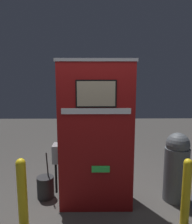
{
  "coord_description": "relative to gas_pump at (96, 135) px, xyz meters",
  "views": [
    {
      "loc": [
        -0.03,
        -2.82,
        1.89
      ],
      "look_at": [
        0.0,
        0.12,
        1.41
      ],
      "focal_mm": 35.0,
      "sensor_mm": 36.0,
      "label": 1
    }
  ],
  "objects": [
    {
      "name": "ground_plane",
      "position": [
        0.0,
        -0.24,
        -1.06
      ],
      "size": [
        14.0,
        14.0,
        0.0
      ],
      "primitive_type": "plane",
      "color": "#423F3D"
    },
    {
      "name": "safety_bollard",
      "position": [
        -0.92,
        -0.53,
        -0.59
      ],
      "size": [
        0.12,
        0.12,
        0.91
      ],
      "color": "yellow",
      "rests_on": "ground_plane"
    },
    {
      "name": "safety_bollard_far",
      "position": [
        1.14,
        -0.5,
        -0.6
      ],
      "size": [
        0.11,
        0.11,
        0.89
      ],
      "color": "yellow",
      "rests_on": "ground_plane"
    },
    {
      "name": "trash_bin",
      "position": [
        1.23,
        0.07,
        -0.52
      ],
      "size": [
        0.37,
        0.37,
        1.07
      ],
      "color": "#51565B",
      "rests_on": "ground_plane"
    },
    {
      "name": "squeegee_bucket",
      "position": [
        -0.79,
        0.15,
        -0.89
      ],
      "size": [
        0.26,
        0.26,
        0.76
      ],
      "color": "#262628",
      "rests_on": "ground_plane"
    },
    {
      "name": "gas_pump",
      "position": [
        0.0,
        0.0,
        0.0
      ],
      "size": [
        1.14,
        0.52,
        2.12
      ],
      "color": "maroon",
      "rests_on": "ground_plane"
    }
  ]
}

